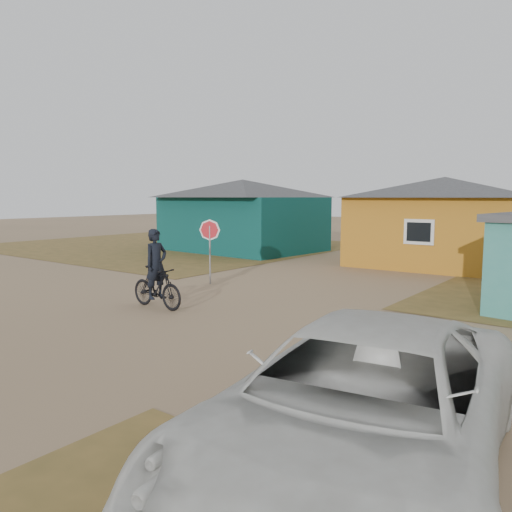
{
  "coord_description": "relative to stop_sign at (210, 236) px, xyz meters",
  "views": [
    {
      "loc": [
        9.34,
        -8.53,
        3.03
      ],
      "look_at": [
        0.5,
        3.0,
        1.3
      ],
      "focal_mm": 35.0,
      "sensor_mm": 36.0,
      "label": 1
    }
  ],
  "objects": [
    {
      "name": "vehicle",
      "position": [
        9.59,
        -8.04,
        -0.84
      ],
      "size": [
        3.66,
        6.33,
        1.66
      ],
      "primitive_type": "imported",
      "rotation": [
        0.0,
        0.0,
        0.16
      ],
      "color": "silver",
      "rests_on": "ground"
    },
    {
      "name": "house_pale_north",
      "position": [
        -11.6,
        41.84,
        0.08
      ],
      "size": [
        6.28,
        5.81,
        3.4
      ],
      "color": "#9BA78F",
      "rests_on": "ground"
    },
    {
      "name": "cyclist",
      "position": [
        1.45,
        -3.71,
        -0.88
      ],
      "size": [
        1.93,
        0.7,
        2.17
      ],
      "color": "black",
      "rests_on": "ground"
    },
    {
      "name": "house_yellow",
      "position": [
        4.9,
        9.84,
        0.33
      ],
      "size": [
        7.72,
        6.76,
        3.9
      ],
      "color": "#BA751C",
      "rests_on": "ground"
    },
    {
      "name": "house_teal",
      "position": [
        -6.1,
        9.34,
        0.38
      ],
      "size": [
        8.93,
        7.08,
        4.0
      ],
      "color": "#0A3A37",
      "rests_on": "ground"
    },
    {
      "name": "ground",
      "position": [
        2.4,
        -4.16,
        -1.67
      ],
      "size": [
        120.0,
        120.0,
        0.0
      ],
      "primitive_type": "plane",
      "color": "#967857"
    },
    {
      "name": "grass_nw",
      "position": [
        -11.6,
        8.84,
        -1.67
      ],
      "size": [
        20.0,
        18.0,
        0.0
      ],
      "primitive_type": "cube",
      "color": "brown",
      "rests_on": "ground"
    },
    {
      "name": "stop_sign",
      "position": [
        0.0,
        0.0,
        0.0
      ],
      "size": [
        0.74,
        0.11,
        2.26
      ],
      "color": "gray",
      "rests_on": "ground"
    },
    {
      "name": "house_pale_west",
      "position": [
        -3.6,
        29.84,
        0.18
      ],
      "size": [
        7.04,
        6.15,
        3.6
      ],
      "color": "#9BA78F",
      "rests_on": "ground"
    }
  ]
}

